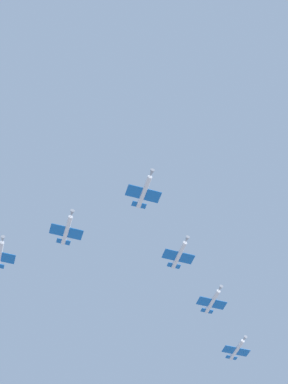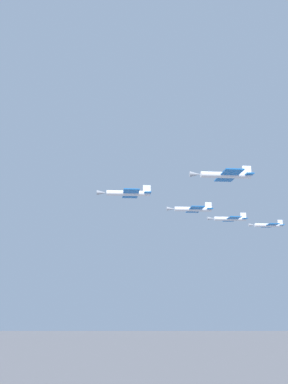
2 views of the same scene
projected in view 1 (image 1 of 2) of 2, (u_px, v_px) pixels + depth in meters
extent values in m
cylinder|color=white|center=(144.00, 192.00, 134.53)|extent=(8.47, 8.00, 1.27)
cone|color=#9EA3AD|center=(151.00, 173.00, 130.91)|extent=(2.51, 2.45, 1.21)
cube|color=blue|center=(143.00, 194.00, 134.81)|extent=(8.99, 9.28, 0.21)
cube|color=blue|center=(139.00, 205.00, 137.12)|extent=(3.85, 3.97, 0.21)
cube|color=white|center=(139.00, 202.00, 137.90)|extent=(1.48, 1.39, 2.08)
cylinder|color=white|center=(179.00, 255.00, 148.59)|extent=(8.47, 8.00, 1.27)
cone|color=#9EA3AD|center=(187.00, 240.00, 144.97)|extent=(2.51, 2.45, 1.21)
cube|color=blue|center=(178.00, 257.00, 148.87)|extent=(8.99, 9.28, 0.21)
cube|color=blue|center=(174.00, 266.00, 151.18)|extent=(3.85, 3.97, 0.21)
cube|color=white|center=(174.00, 263.00, 151.96)|extent=(1.48, 1.39, 2.08)
cylinder|color=white|center=(67.00, 230.00, 142.23)|extent=(8.47, 8.00, 1.27)
cone|color=#9EA3AD|center=(72.00, 213.00, 138.61)|extent=(2.51, 2.45, 1.21)
cube|color=blue|center=(66.00, 232.00, 142.51)|extent=(8.99, 9.28, 0.21)
cube|color=blue|center=(63.00, 242.00, 144.82)|extent=(3.85, 3.97, 0.21)
cube|color=white|center=(64.00, 239.00, 145.60)|extent=(1.48, 1.39, 2.08)
cylinder|color=white|center=(212.00, 302.00, 160.15)|extent=(8.47, 8.00, 1.27)
cone|color=#9EA3AD|center=(220.00, 289.00, 156.53)|extent=(2.51, 2.45, 1.21)
cube|color=blue|center=(212.00, 303.00, 160.43)|extent=(8.99, 9.28, 0.21)
cube|color=blue|center=(207.00, 311.00, 162.74)|extent=(3.85, 3.97, 0.21)
cube|color=white|center=(207.00, 308.00, 163.52)|extent=(1.48, 1.39, 2.08)
cylinder|color=white|center=(0.00, 255.00, 148.46)|extent=(8.47, 8.00, 1.27)
cone|color=#9EA3AD|center=(3.00, 239.00, 144.84)|extent=(2.51, 2.45, 1.21)
cylinder|color=white|center=(237.00, 350.00, 173.56)|extent=(8.47, 8.00, 1.27)
cone|color=#9EA3AD|center=(244.00, 339.00, 169.94)|extent=(2.51, 2.45, 1.21)
cube|color=blue|center=(236.00, 351.00, 173.84)|extent=(8.99, 9.28, 0.21)
cube|color=blue|center=(231.00, 357.00, 176.15)|extent=(3.85, 3.97, 0.21)
cube|color=white|center=(231.00, 355.00, 176.93)|extent=(1.48, 1.39, 2.08)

